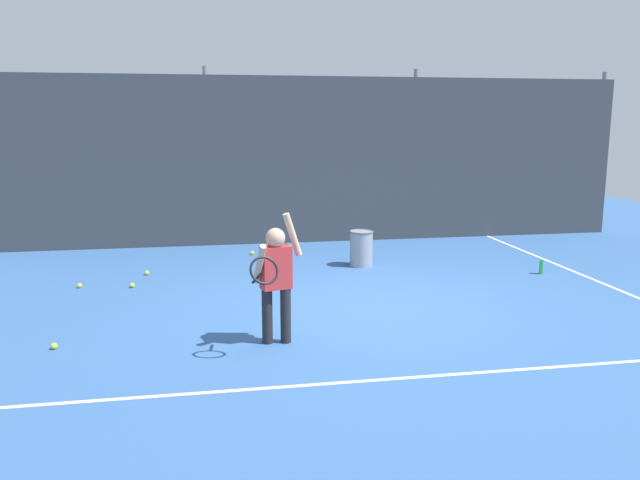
{
  "coord_description": "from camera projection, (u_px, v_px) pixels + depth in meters",
  "views": [
    {
      "loc": [
        -1.97,
        -7.29,
        2.27
      ],
      "look_at": [
        -0.66,
        0.07,
        0.85
      ],
      "focal_mm": 35.52,
      "sensor_mm": 36.0,
      "label": 1
    }
  ],
  "objects": [
    {
      "name": "tennis_ball_1",
      "position": [
        80.0,
        286.0,
        8.68
      ],
      "size": [
        0.07,
        0.07,
        0.07
      ],
      "primitive_type": "sphere",
      "color": "#CCE033",
      "rests_on": "ground"
    },
    {
      "name": "fence_post_2",
      "position": [
        414.0,
        155.0,
        12.11
      ],
      "size": [
        0.09,
        0.09,
        3.21
      ],
      "primitive_type": "cylinder",
      "color": "slate",
      "rests_on": "ground"
    },
    {
      "name": "court_line_sideline",
      "position": [
        584.0,
        275.0,
        9.38
      ],
      "size": [
        0.05,
        9.0,
        0.0
      ],
      "primitive_type": "cube",
      "color": "white",
      "rests_on": "ground"
    },
    {
      "name": "water_bottle",
      "position": [
        542.0,
        267.0,
        9.47
      ],
      "size": [
        0.07,
        0.07,
        0.22
      ],
      "primitive_type": "cylinder",
      "color": "green",
      "rests_on": "ground"
    },
    {
      "name": "back_fence_windscreen",
      "position": [
        314.0,
        161.0,
        11.73
      ],
      "size": [
        11.99,
        0.08,
        3.06
      ],
      "primitive_type": "cube",
      "color": "#383D42",
      "rests_on": "ground"
    },
    {
      "name": "tennis_player",
      "position": [
        275.0,
        275.0,
        6.41
      ],
      "size": [
        0.61,
        0.7,
        1.35
      ],
      "rotation": [
        0.0,
        0.0,
        0.26
      ],
      "color": "#232326",
      "rests_on": "ground"
    },
    {
      "name": "court_line_baseline",
      "position": [
        436.0,
        376.0,
        5.7
      ],
      "size": [
        9.0,
        0.05,
        0.0
      ],
      "primitive_type": "cube",
      "color": "white",
      "rests_on": "ground"
    },
    {
      "name": "ground_plane",
      "position": [
        373.0,
        307.0,
        7.81
      ],
      "size": [
        20.0,
        20.0,
        0.0
      ],
      "primitive_type": "plane",
      "color": "#335B93"
    },
    {
      "name": "tennis_ball_2",
      "position": [
        252.0,
        253.0,
        10.82
      ],
      "size": [
        0.07,
        0.07,
        0.07
      ],
      "primitive_type": "sphere",
      "color": "#CCE033",
      "rests_on": "ground"
    },
    {
      "name": "tennis_ball_4",
      "position": [
        147.0,
        273.0,
        9.41
      ],
      "size": [
        0.07,
        0.07,
        0.07
      ],
      "primitive_type": "sphere",
      "color": "#CCE033",
      "rests_on": "ground"
    },
    {
      "name": "tennis_ball_5",
      "position": [
        54.0,
        346.0,
        6.36
      ],
      "size": [
        0.07,
        0.07,
        0.07
      ],
      "primitive_type": "sphere",
      "color": "#CCE033",
      "rests_on": "ground"
    },
    {
      "name": "ball_hopper",
      "position": [
        361.0,
        248.0,
        9.97
      ],
      "size": [
        0.38,
        0.38,
        0.56
      ],
      "color": "gray",
      "rests_on": "ground"
    },
    {
      "name": "fence_post_3",
      "position": [
        598.0,
        154.0,
        12.79
      ],
      "size": [
        0.09,
        0.09,
        3.21
      ],
      "primitive_type": "cylinder",
      "color": "slate",
      "rests_on": "ground"
    },
    {
      "name": "tennis_ball_3",
      "position": [
        132.0,
        285.0,
        8.7
      ],
      "size": [
        0.07,
        0.07,
        0.07
      ],
      "primitive_type": "sphere",
      "color": "#CCE033",
      "rests_on": "ground"
    },
    {
      "name": "fence_post_1",
      "position": [
        208.0,
        158.0,
        11.44
      ],
      "size": [
        0.09,
        0.09,
        3.21
      ],
      "primitive_type": "cylinder",
      "color": "slate",
      "rests_on": "ground"
    }
  ]
}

